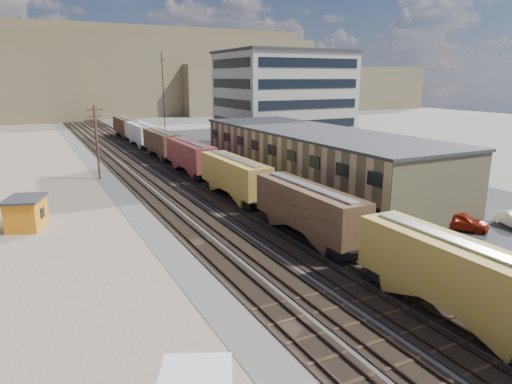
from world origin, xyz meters
name	(u,v)px	position (x,y,z in m)	size (l,w,h in m)	color
ground	(336,291)	(0.00, 0.00, 0.00)	(300.00, 300.00, 0.00)	#6B6356
ballast_bed	(147,164)	(0.00, 50.00, 0.03)	(18.00, 200.00, 0.06)	#4C4742
dirt_yard	(5,192)	(-20.00, 40.00, 0.01)	(24.00, 180.00, 0.03)	#7C6855
asphalt_lot	(315,169)	(22.00, 35.00, 0.02)	(26.00, 120.00, 0.04)	#232326
rail_tracks	(144,164)	(-0.55, 50.00, 0.11)	(11.40, 200.00, 0.24)	black
freight_train	(210,164)	(3.80, 32.06, 2.79)	(3.00, 119.74, 4.46)	black
warehouse	(314,159)	(14.98, 25.00, 3.65)	(12.40, 40.40, 7.25)	tan
office_tower	(283,101)	(27.95, 54.95, 9.26)	(22.60, 18.60, 18.45)	#9E998E
utility_pole_north	(97,141)	(-8.50, 42.00, 5.30)	(2.20, 0.32, 10.00)	#382619
radio_mast	(164,103)	(6.00, 60.00, 9.12)	(1.20, 0.16, 18.00)	black
hills_north	(68,76)	(0.17, 167.92, 14.10)	(265.00, 80.00, 32.00)	brown
maintenance_shed	(26,213)	(-17.74, 23.28, 1.52)	(4.29, 4.85, 2.96)	#C77212
parked_car_red	(460,221)	(17.56, 4.93, 0.84)	(1.98, 4.91, 1.67)	#9A210E
parked_car_blue	(274,143)	(27.00, 56.87, 0.86)	(2.86, 6.21, 1.72)	navy
parked_car_far	(338,150)	(33.05, 43.94, 0.79)	(1.86, 4.62, 1.57)	white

